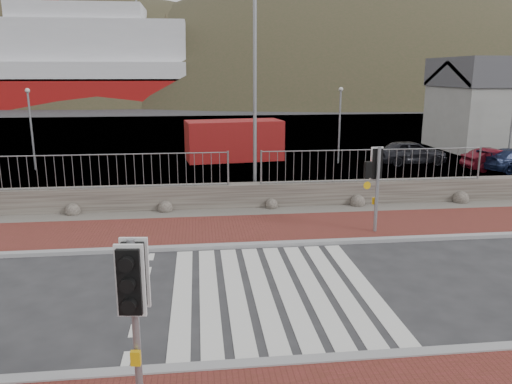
{
  "coord_description": "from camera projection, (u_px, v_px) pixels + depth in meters",
  "views": [
    {
      "loc": [
        -1.66,
        -10.49,
        4.88
      ],
      "look_at": [
        -0.07,
        3.0,
        1.62
      ],
      "focal_mm": 35.0,
      "sensor_mm": 36.0,
      "label": 1
    }
  ],
  "objects": [
    {
      "name": "water",
      "position": [
        208.0,
        107.0,
        72.2
      ],
      "size": [
        220.0,
        50.0,
        0.05
      ],
      "primitive_type": "cube",
      "color": "#3F4C54",
      "rests_on": "ground"
    },
    {
      "name": "hills_backdrop",
      "position": [
        241.0,
        212.0,
        102.49
      ],
      "size": [
        254.0,
        90.0,
        100.0
      ],
      "color": "#31341F",
      "rests_on": "ground"
    },
    {
      "name": "zebra_crossing",
      "position": [
        274.0,
        290.0,
        11.46
      ],
      "size": [
        4.62,
        5.6,
        0.01
      ],
      "color": "silver",
      "rests_on": "ground"
    },
    {
      "name": "car_b",
      "position": [
        496.0,
        160.0,
        25.41
      ],
      "size": [
        3.4,
        1.32,
        1.11
      ],
      "primitive_type": "imported",
      "rotation": [
        0.0,
        0.0,
        1.62
      ],
      "color": "#4F0B15",
      "rests_on": "ground"
    },
    {
      "name": "kerb_far",
      "position": [
        259.0,
        245.0,
        14.34
      ],
      "size": [
        40.0,
        0.25,
        0.12
      ],
      "primitive_type": "cube",
      "color": "gray",
      "rests_on": "ground"
    },
    {
      "name": "ferry",
      "position": [
        38.0,
        69.0,
        72.98
      ],
      "size": [
        50.0,
        16.0,
        20.0
      ],
      "color": "maroon",
      "rests_on": "ground"
    },
    {
      "name": "gravel_strip",
      "position": [
        247.0,
        212.0,
        17.73
      ],
      "size": [
        40.0,
        1.5,
        0.06
      ],
      "primitive_type": "cube",
      "color": "#59544C",
      "rests_on": "ground"
    },
    {
      "name": "ground",
      "position": [
        274.0,
        291.0,
        11.46
      ],
      "size": [
        220.0,
        220.0,
        0.0
      ],
      "primitive_type": "plane",
      "color": "#28282B",
      "rests_on": "ground"
    },
    {
      "name": "railing",
      "position": [
        245.0,
        160.0,
        17.94
      ],
      "size": [
        18.07,
        0.07,
        1.22
      ],
      "color": "gray",
      "rests_on": "stone_wall"
    },
    {
      "name": "sidewalk_far",
      "position": [
        253.0,
        229.0,
        15.79
      ],
      "size": [
        40.0,
        3.0,
        0.08
      ],
      "primitive_type": "cube",
      "color": "maroon",
      "rests_on": "ground"
    },
    {
      "name": "traffic_signal_near",
      "position": [
        134.0,
        292.0,
        6.81
      ],
      "size": [
        0.41,
        0.28,
        2.72
      ],
      "rotation": [
        0.0,
        0.0,
        -0.11
      ],
      "color": "gray",
      "rests_on": "ground"
    },
    {
      "name": "streetlight",
      "position": [
        258.0,
        87.0,
        18.29
      ],
      "size": [
        1.61,
        0.6,
        7.74
      ],
      "rotation": [
        0.0,
        0.0,
        -0.27
      ],
      "color": "gray",
      "rests_on": "ground"
    },
    {
      "name": "car_a",
      "position": [
        410.0,
        152.0,
        27.07
      ],
      "size": [
        3.94,
        1.77,
        1.31
      ],
      "primitive_type": "imported",
      "rotation": [
        0.0,
        0.0,
        1.63
      ],
      "color": "black",
      "rests_on": "ground"
    },
    {
      "name": "stone_wall",
      "position": [
        244.0,
        196.0,
        18.4
      ],
      "size": [
        40.0,
        0.6,
        0.9
      ],
      "primitive_type": "cube",
      "color": "#49423C",
      "rests_on": "ground"
    },
    {
      "name": "kerb_near",
      "position": [
        301.0,
        362.0,
        8.55
      ],
      "size": [
        40.0,
        0.25,
        0.12
      ],
      "primitive_type": "cube",
      "color": "gray",
      "rests_on": "ground"
    },
    {
      "name": "shipping_container",
      "position": [
        234.0,
        140.0,
        28.36
      ],
      "size": [
        5.62,
        2.96,
        2.24
      ],
      "primitive_type": "cube",
      "rotation": [
        0.0,
        0.0,
        0.14
      ],
      "color": "maroon",
      "rests_on": "ground"
    },
    {
      "name": "quay",
      "position": [
        219.0,
        137.0,
        38.4
      ],
      "size": [
        120.0,
        40.0,
        0.5
      ],
      "primitive_type": "cube",
      "color": "#4C4C4F",
      "rests_on": "ground"
    },
    {
      "name": "traffic_signal_far",
      "position": [
        377.0,
        171.0,
        15.05
      ],
      "size": [
        0.66,
        0.28,
        2.72
      ],
      "rotation": [
        0.0,
        0.0,
        3.28
      ],
      "color": "gray",
      "rests_on": "ground"
    }
  ]
}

